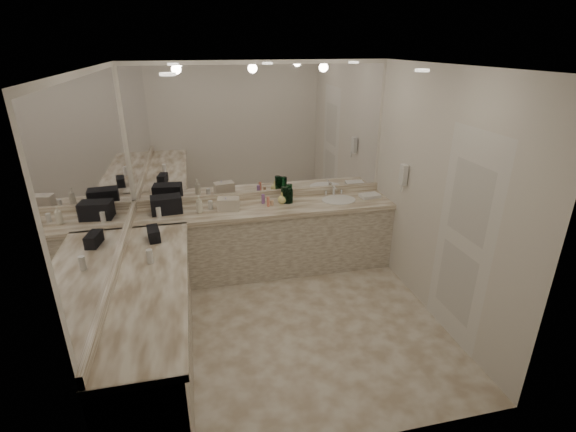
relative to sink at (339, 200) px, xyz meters
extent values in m
plane|color=beige|center=(-0.95, -1.20, -0.90)|extent=(3.20, 3.20, 0.00)
plane|color=white|center=(-0.95, -1.20, 1.71)|extent=(3.20, 3.20, 0.00)
cube|color=silver|center=(-0.95, 0.30, 0.41)|extent=(3.20, 0.02, 2.60)
cube|color=silver|center=(-2.55, -1.20, 0.41)|extent=(0.02, 3.00, 2.60)
cube|color=silver|center=(0.65, -1.20, 0.41)|extent=(0.02, 3.00, 2.60)
cube|color=silver|center=(-0.95, 0.00, -0.48)|extent=(3.20, 0.60, 0.84)
cube|color=#EEE3CC|center=(-0.95, -0.01, -0.03)|extent=(3.20, 0.64, 0.06)
cube|color=silver|center=(-2.25, -1.50, -0.48)|extent=(0.60, 2.40, 0.84)
cube|color=#EEE3CC|center=(-2.24, -1.50, -0.03)|extent=(0.64, 2.42, 0.06)
cube|color=#EEE3CC|center=(-0.95, 0.28, 0.05)|extent=(3.20, 0.04, 0.10)
cube|color=#EEE3CC|center=(-2.53, -1.20, 0.05)|extent=(0.04, 3.00, 0.10)
cube|color=white|center=(-0.95, 0.29, 0.88)|extent=(3.12, 0.01, 1.55)
cube|color=white|center=(-2.54, -1.20, 0.88)|extent=(0.01, 2.92, 1.55)
cylinder|color=white|center=(0.00, 0.00, 0.00)|extent=(0.44, 0.44, 0.03)
cube|color=silver|center=(0.00, 0.21, 0.07)|extent=(0.24, 0.16, 0.14)
cube|color=white|center=(0.61, -0.50, 0.46)|extent=(0.06, 0.10, 0.24)
cube|color=white|center=(0.64, -1.70, 0.16)|extent=(0.02, 0.82, 2.10)
cube|color=black|center=(-2.15, 0.06, 0.11)|extent=(0.37, 0.26, 0.20)
cube|color=black|center=(-2.25, -0.68, 0.07)|extent=(0.15, 0.26, 0.13)
cube|color=beige|center=(-1.42, -0.02, 0.08)|extent=(0.28, 0.20, 0.15)
cube|color=white|center=(0.44, 0.02, 0.03)|extent=(0.27, 0.19, 0.04)
cylinder|color=white|center=(-2.25, -1.19, 0.07)|extent=(0.06, 0.06, 0.13)
imported|color=silver|center=(-1.77, -0.03, 0.11)|extent=(0.11, 0.11, 0.21)
imported|color=silver|center=(-1.45, -0.04, 0.09)|extent=(0.08, 0.09, 0.17)
imported|color=#F6EE8B|center=(-0.74, 0.05, 0.08)|extent=(0.14, 0.14, 0.15)
cylinder|color=#104B23|center=(-0.71, 0.09, 0.11)|extent=(0.06, 0.06, 0.20)
cylinder|color=#104B23|center=(-0.63, 0.04, 0.10)|extent=(0.06, 0.06, 0.18)
cylinder|color=#104B23|center=(-0.62, 0.13, 0.11)|extent=(0.07, 0.07, 0.22)
cylinder|color=#104B23|center=(-0.70, 0.05, 0.11)|extent=(0.07, 0.07, 0.21)
cylinder|color=#104B23|center=(-0.66, 0.03, 0.10)|extent=(0.07, 0.07, 0.20)
cylinder|color=#9966B2|center=(-0.97, 0.10, 0.06)|extent=(0.04, 0.04, 0.12)
cylinder|color=white|center=(-2.23, -0.08, 0.07)|extent=(0.06, 0.06, 0.12)
cylinder|color=#E57F66|center=(-0.93, -0.01, 0.07)|extent=(0.04, 0.04, 0.12)
cylinder|color=white|center=(-1.63, 0.06, 0.06)|extent=(0.05, 0.05, 0.11)
cylinder|color=#E0B28C|center=(-0.88, 0.02, 0.04)|extent=(0.05, 0.05, 0.06)
camera|label=1|loc=(-1.77, -4.78, 1.89)|focal=26.00mm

